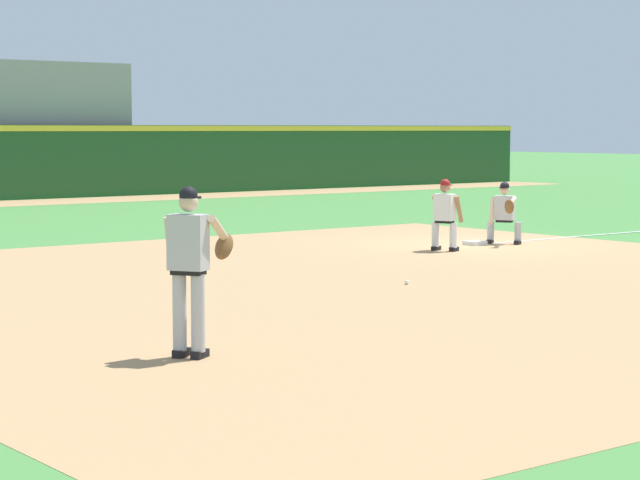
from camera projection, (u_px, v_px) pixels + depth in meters
name	position (u px, v px, depth m)	size (l,w,h in m)	color
ground_plane	(475.00, 245.00, 26.52)	(160.00, 160.00, 0.00)	#47843D
infield_dirt_patch	(379.00, 283.00, 19.99)	(18.00, 18.00, 0.01)	tan
warning_track_strip	(55.00, 202.00, 42.24)	(48.00, 3.20, 0.01)	tan
first_base_bag	(475.00, 243.00, 26.52)	(0.38, 0.38, 0.09)	white
baseball	(407.00, 282.00, 19.81)	(0.07, 0.07, 0.07)	white
pitcher	(191.00, 261.00, 13.39)	(0.84, 0.57, 1.86)	black
first_baseman	(505.00, 210.00, 26.62)	(0.82, 1.03, 1.34)	black
baserunner	(445.00, 212.00, 25.15)	(0.58, 0.67, 1.46)	black
outfield_wall	(29.00, 159.00, 43.69)	(48.00, 0.54, 2.60)	#1E4C23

